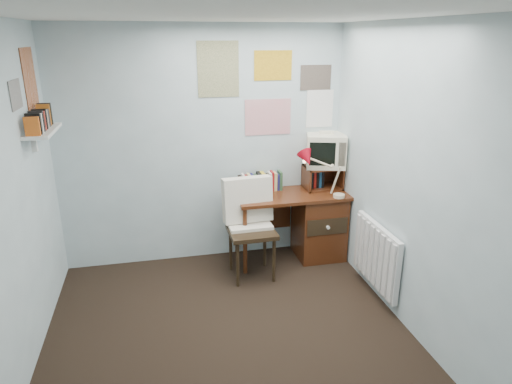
# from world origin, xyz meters

# --- Properties ---
(ground) EXTENTS (3.50, 3.50, 0.00)m
(ground) POSITION_xyz_m (0.00, 0.00, 0.00)
(ground) COLOR black
(ground) RESTS_ON ground
(back_wall) EXTENTS (3.00, 0.02, 2.50)m
(back_wall) POSITION_xyz_m (0.00, 1.75, 1.25)
(back_wall) COLOR silver
(back_wall) RESTS_ON ground
(right_wall) EXTENTS (0.02, 3.50, 2.50)m
(right_wall) POSITION_xyz_m (1.50, 0.00, 1.25)
(right_wall) COLOR silver
(right_wall) RESTS_ON ground
(ceiling) EXTENTS (3.00, 3.50, 0.02)m
(ceiling) POSITION_xyz_m (0.00, 0.00, 2.50)
(ceiling) COLOR white
(ceiling) RESTS_ON back_wall
(desk) EXTENTS (1.20, 0.55, 0.76)m
(desk) POSITION_xyz_m (1.17, 1.48, 0.41)
(desk) COLOR #502512
(desk) RESTS_ON ground
(desk_chair) EXTENTS (0.52, 0.49, 0.98)m
(desk_chair) POSITION_xyz_m (0.40, 1.18, 0.49)
(desk_chair) COLOR black
(desk_chair) RESTS_ON ground
(desk_lamp) EXTENTS (0.36, 0.33, 0.44)m
(desk_lamp) POSITION_xyz_m (1.36, 1.26, 0.98)
(desk_lamp) COLOR red
(desk_lamp) RESTS_ON desk
(tv_riser) EXTENTS (0.40, 0.30, 0.25)m
(tv_riser) POSITION_xyz_m (1.29, 1.59, 0.89)
(tv_riser) COLOR #502512
(tv_riser) RESTS_ON desk
(crt_tv) EXTENTS (0.50, 0.48, 0.39)m
(crt_tv) POSITION_xyz_m (1.32, 1.61, 1.21)
(crt_tv) COLOR beige
(crt_tv) RESTS_ON tv_riser
(book_row) EXTENTS (0.60, 0.14, 0.22)m
(book_row) POSITION_xyz_m (0.66, 1.66, 0.87)
(book_row) COLOR #502512
(book_row) RESTS_ON desk
(radiator) EXTENTS (0.09, 0.80, 0.60)m
(radiator) POSITION_xyz_m (1.46, 0.55, 0.42)
(radiator) COLOR white
(radiator) RESTS_ON right_wall
(wall_shelf) EXTENTS (0.20, 0.62, 0.24)m
(wall_shelf) POSITION_xyz_m (-1.40, 1.10, 1.62)
(wall_shelf) COLOR white
(wall_shelf) RESTS_ON left_wall
(posters_back) EXTENTS (1.20, 0.01, 0.90)m
(posters_back) POSITION_xyz_m (0.70, 1.74, 1.85)
(posters_back) COLOR white
(posters_back) RESTS_ON back_wall
(posters_left) EXTENTS (0.01, 0.70, 0.60)m
(posters_left) POSITION_xyz_m (-1.49, 1.10, 2.00)
(posters_left) COLOR white
(posters_left) RESTS_ON left_wall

